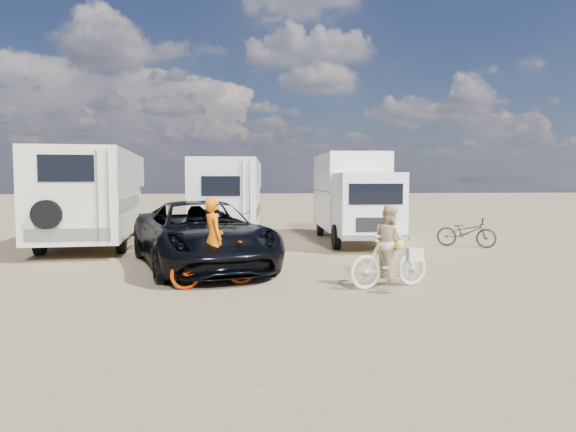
{
  "coord_description": "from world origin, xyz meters",
  "views": [
    {
      "loc": [
        -0.46,
        -11.82,
        2.22
      ],
      "look_at": [
        0.98,
        1.31,
        1.3
      ],
      "focal_mm": 32.81,
      "sensor_mm": 36.0,
      "label": 1
    }
  ],
  "objects": [
    {
      "name": "rider_woman",
      "position": [
        2.77,
        -1.43,
        0.76
      ],
      "size": [
        0.76,
        0.87,
        1.52
      ],
      "primitive_type": "imported",
      "rotation": [
        0.0,
        0.0,
        1.85
      ],
      "color": "#D5BE8B",
      "rests_on": "ground"
    },
    {
      "name": "rider_man",
      "position": [
        -0.82,
        -0.95,
        0.84
      ],
      "size": [
        0.59,
        0.72,
        1.68
      ],
      "primitive_type": "imported",
      "rotation": [
        0.0,
        0.0,
        1.93
      ],
      "color": "orange",
      "rests_on": "ground"
    },
    {
      "name": "rv_main",
      "position": [
        -0.47,
        7.01,
        1.44
      ],
      "size": [
        2.58,
        7.1,
        2.88
      ],
      "primitive_type": null,
      "rotation": [
        0.0,
        0.0,
        -0.08
      ],
      "color": "white",
      "rests_on": "ground"
    },
    {
      "name": "ground",
      "position": [
        0.0,
        0.0,
        0.0
      ],
      "size": [
        140.0,
        140.0,
        0.0
      ],
      "primitive_type": "plane",
      "color": "#9A825C",
      "rests_on": "ground"
    },
    {
      "name": "bike_man",
      "position": [
        -0.82,
        -0.95,
        0.48
      ],
      "size": [
        1.94,
        1.24,
        0.96
      ],
      "primitive_type": "imported",
      "rotation": [
        0.0,
        0.0,
        1.93
      ],
      "color": "#D13300",
      "rests_on": "ground"
    },
    {
      "name": "cooler",
      "position": [
        -0.97,
        1.79,
        0.23
      ],
      "size": [
        0.68,
        0.6,
        0.45
      ],
      "primitive_type": "cube",
      "rotation": [
        0.0,
        0.0,
        -0.4
      ],
      "color": "navy",
      "rests_on": "ground"
    },
    {
      "name": "box_truck",
      "position": [
        3.91,
        6.5,
        1.58
      ],
      "size": [
        2.43,
        6.83,
        3.15
      ],
      "primitive_type": null,
      "rotation": [
        0.0,
        0.0,
        -0.05
      ],
      "color": "white",
      "rests_on": "ground"
    },
    {
      "name": "dark_suv",
      "position": [
        -1.2,
        1.48,
        0.84
      ],
      "size": [
        4.31,
        6.56,
        1.68
      ],
      "primitive_type": "imported",
      "rotation": [
        0.0,
        0.0,
        0.27
      ],
      "color": "black",
      "rests_on": "ground"
    },
    {
      "name": "crate",
      "position": [
        0.14,
        2.98,
        0.16
      ],
      "size": [
        0.41,
        0.41,
        0.32
      ],
      "primitive_type": "cube",
      "rotation": [
        0.0,
        0.0,
        -0.01
      ],
      "color": "olive",
      "rests_on": "ground"
    },
    {
      "name": "rv_left",
      "position": [
        -5.08,
        6.82,
        1.57
      ],
      "size": [
        3.22,
        8.72,
        3.14
      ],
      "primitive_type": null,
      "rotation": [
        0.0,
        0.0,
        0.08
      ],
      "color": "beige",
      "rests_on": "ground"
    },
    {
      "name": "bike_parked",
      "position": [
        7.22,
        4.59,
        0.49
      ],
      "size": [
        1.94,
        1.58,
        0.99
      ],
      "primitive_type": "imported",
      "rotation": [
        0.0,
        0.0,
        1.0
      ],
      "color": "#232523",
      "rests_on": "ground"
    },
    {
      "name": "bike_woman",
      "position": [
        2.77,
        -1.43,
        0.55
      ],
      "size": [
        1.9,
        1.0,
        1.1
      ],
      "primitive_type": "imported",
      "rotation": [
        0.0,
        0.0,
        1.85
      ],
      "color": "beige",
      "rests_on": "ground"
    }
  ]
}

